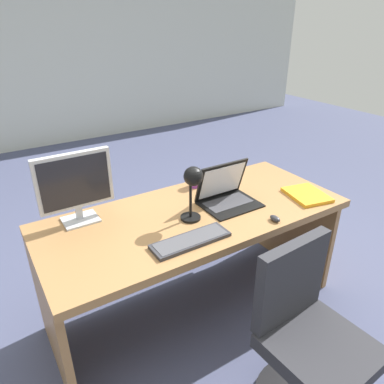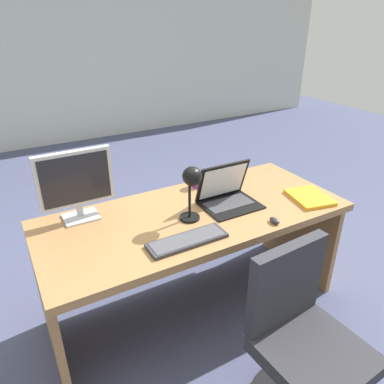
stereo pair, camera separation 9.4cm
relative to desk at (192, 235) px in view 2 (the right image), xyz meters
name	(u,v)px [view 2 (the right image)]	position (x,y,z in m)	size (l,w,h in m)	color
ground	(122,214)	(0.00, 1.45, -0.57)	(12.00, 12.00, 0.00)	#474C6B
back_wall	(51,48)	(0.00, 4.13, 0.83)	(10.00, 0.10, 2.80)	silver
desk	(192,235)	(0.00, 0.00, 0.00)	(1.88, 0.81, 0.76)	#9E7042
monitor	(76,182)	(-0.62, 0.23, 0.43)	(0.42, 0.16, 0.42)	#B7BABF
laptop	(226,191)	(0.23, -0.03, 0.27)	(0.35, 0.28, 0.26)	black
keyboard	(187,240)	(-0.20, -0.30, 0.20)	(0.44, 0.14, 0.02)	#2D2D33
mouse	(275,221)	(0.34, -0.38, 0.21)	(0.04, 0.07, 0.03)	#2D2D33
desk_lamp	(192,183)	(-0.07, -0.12, 0.43)	(0.12, 0.14, 0.34)	black
book	(310,197)	(0.74, -0.26, 0.20)	(0.28, 0.32, 0.02)	orange
coffee_mug	(198,180)	(0.20, 0.26, 0.24)	(0.11, 0.08, 0.10)	purple
office_chair	(303,353)	(0.10, -0.91, -0.20)	(0.56, 0.56, 0.91)	black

